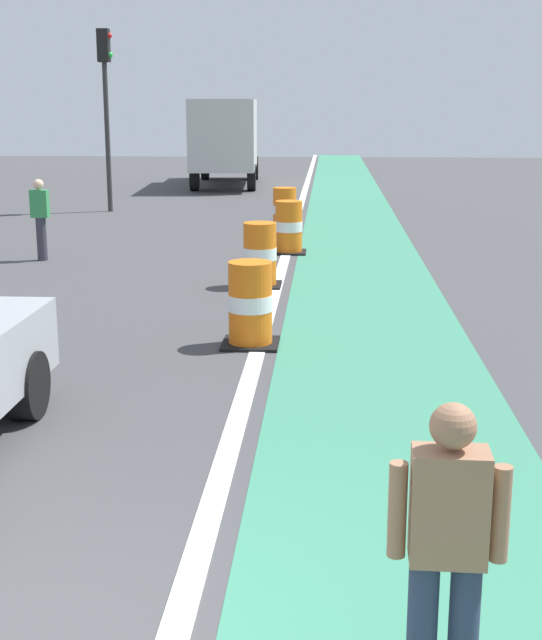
% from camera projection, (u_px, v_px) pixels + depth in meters
% --- Properties ---
extents(bike_lane_strip, '(2.50, 80.00, 0.01)m').
position_uv_depth(bike_lane_strip, '(362.00, 273.00, 16.42)').
color(bike_lane_strip, '#387F60').
rests_on(bike_lane_strip, ground).
extents(lane_divider_stripe, '(0.20, 80.00, 0.01)m').
position_uv_depth(lane_divider_stripe, '(281.00, 272.00, 16.51)').
color(lane_divider_stripe, silver).
rests_on(lane_divider_stripe, ground).
extents(skateboarder_on_lane, '(0.57, 0.81, 1.69)m').
position_uv_depth(skateboarder_on_lane, '(446.00, 558.00, 4.25)').
color(skateboarder_on_lane, black).
rests_on(skateboarder_on_lane, ground).
extents(traffic_barrel_front, '(0.73, 0.73, 1.09)m').
position_uv_depth(traffic_barrel_front, '(250.00, 305.00, 11.37)').
color(traffic_barrel_front, orange).
rests_on(traffic_barrel_front, ground).
extents(traffic_barrel_mid, '(0.73, 0.73, 1.09)m').
position_uv_depth(traffic_barrel_mid, '(260.00, 255.00, 15.12)').
color(traffic_barrel_mid, orange).
rests_on(traffic_barrel_mid, ground).
extents(traffic_barrel_back, '(0.73, 0.73, 1.09)m').
position_uv_depth(traffic_barrel_back, '(289.00, 228.00, 18.53)').
color(traffic_barrel_back, orange).
rests_on(traffic_barrel_back, ground).
extents(traffic_barrel_far, '(0.73, 0.73, 1.09)m').
position_uv_depth(traffic_barrel_far, '(285.00, 211.00, 21.51)').
color(traffic_barrel_far, orange).
rests_on(traffic_barrel_far, ground).
extents(delivery_truck_down_block, '(2.74, 7.72, 3.23)m').
position_uv_depth(delivery_truck_down_block, '(226.00, 137.00, 33.99)').
color(delivery_truck_down_block, beige).
rests_on(delivery_truck_down_block, ground).
extents(traffic_light_corner, '(0.41, 0.32, 5.10)m').
position_uv_depth(traffic_light_corner, '(106.00, 88.00, 25.20)').
color(traffic_light_corner, '#2D2D2D').
rests_on(traffic_light_corner, ground).
extents(pedestrian_crossing, '(0.34, 0.20, 1.61)m').
position_uv_depth(pedestrian_crossing, '(40.00, 217.00, 17.58)').
color(pedestrian_crossing, '#33333D').
rests_on(pedestrian_crossing, ground).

